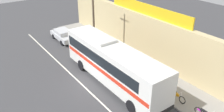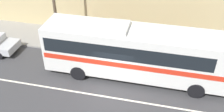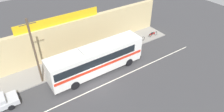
% 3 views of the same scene
% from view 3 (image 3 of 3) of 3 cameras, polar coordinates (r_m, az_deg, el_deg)
% --- Properties ---
extents(ground_plane, '(70.00, 70.00, 0.00)m').
position_cam_3_polar(ground_plane, '(23.90, -4.49, -7.54)').
color(ground_plane, '#3A3A3D').
extents(sidewalk_slab, '(30.00, 3.60, 0.14)m').
position_cam_3_polar(sidewalk_slab, '(27.52, -10.00, -1.24)').
color(sidewalk_slab, gray).
rests_on(sidewalk_slab, ground_plane).
extents(storefront_facade, '(30.00, 0.70, 4.80)m').
position_cam_3_polar(storefront_facade, '(27.95, -12.41, 4.79)').
color(storefront_facade, tan).
rests_on(storefront_facade, ground_plane).
extents(storefront_billboard, '(10.97, 0.12, 1.10)m').
position_cam_3_polar(storefront_billboard, '(26.38, -14.82, 9.78)').
color(storefront_billboard, gold).
rests_on(storefront_billboard, storefront_facade).
extents(road_center_stripe, '(30.00, 0.14, 0.01)m').
position_cam_3_polar(road_center_stripe, '(23.38, -3.49, -8.65)').
color(road_center_stripe, silver).
rests_on(road_center_stripe, ground_plane).
extents(intercity_bus, '(11.95, 2.68, 3.78)m').
position_cam_3_polar(intercity_bus, '(24.12, -4.56, -0.73)').
color(intercity_bus, silver).
rests_on(intercity_bus, ground_plane).
extents(utility_pole, '(1.60, 0.22, 7.94)m').
position_cam_3_polar(utility_pole, '(22.82, -20.96, 1.07)').
color(utility_pole, brown).
rests_on(utility_pole, sidewalk_slab).
extents(motorcycle_blue, '(1.84, 0.56, 0.94)m').
position_cam_3_polar(motorcycle_blue, '(30.45, 6.13, 4.14)').
color(motorcycle_blue, black).
rests_on(motorcycle_blue, sidewalk_slab).
extents(motorcycle_purple, '(1.93, 0.56, 0.94)m').
position_cam_3_polar(motorcycle_purple, '(31.08, 7.85, 4.70)').
color(motorcycle_purple, black).
rests_on(motorcycle_purple, sidewalk_slab).
extents(motorcycle_orange, '(1.83, 0.56, 0.94)m').
position_cam_3_polar(motorcycle_orange, '(32.97, 11.48, 6.20)').
color(motorcycle_orange, black).
rests_on(motorcycle_orange, sidewalk_slab).
extents(motorcycle_red, '(1.92, 0.56, 0.94)m').
position_cam_3_polar(motorcycle_red, '(29.02, 1.79, 2.65)').
color(motorcycle_red, black).
rests_on(motorcycle_red, sidewalk_slab).
extents(pedestrian_far_right, '(0.30, 0.48, 1.68)m').
position_cam_3_polar(pedestrian_far_right, '(25.97, -17.59, -2.16)').
color(pedestrian_far_right, navy).
rests_on(pedestrian_far_right, sidewalk_slab).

